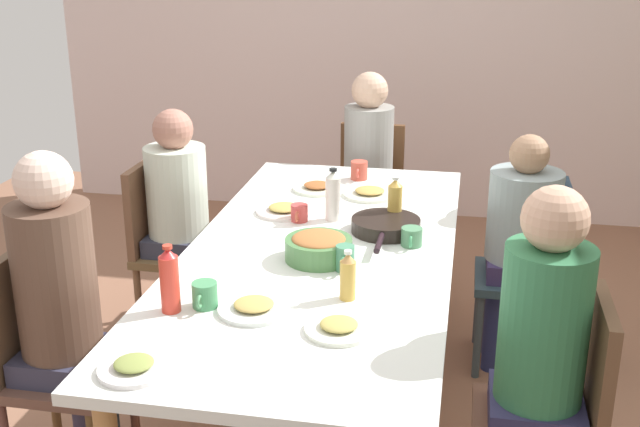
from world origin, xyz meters
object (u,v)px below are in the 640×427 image
at_px(dining_table, 320,264).
at_px(person_0, 520,229).
at_px(plate_3, 370,193).
at_px(person_2, 180,204).
at_px(cup_0, 205,295).
at_px(person_1, 368,159).
at_px(plate_0, 284,210).
at_px(chair_1, 369,191).
at_px(person_4, 60,296).
at_px(chair_0, 537,266).
at_px(bottle_1, 333,196).
at_px(plate_4, 134,367).
at_px(cup_1, 299,213).
at_px(serving_pan, 386,226).
at_px(chair_4, 45,356).
at_px(chair_2, 165,240).
at_px(chair_3, 561,409).
at_px(cup_3, 412,237).
at_px(plate_5, 339,328).
at_px(plate_2, 254,307).
at_px(bottle_2, 395,202).
at_px(plate_1, 317,188).
at_px(bowl_0, 319,247).
at_px(cup_2, 359,170).
at_px(bottle_0, 170,280).
at_px(bottle_3, 348,277).
at_px(cup_4, 345,258).
at_px(person_3, 539,341).

relative_size(dining_table, person_0, 2.10).
relative_size(person_0, plate_3, 4.41).
bearing_deg(person_2, cup_0, 24.18).
distance_m(person_1, plate_0, 1.12).
relative_size(chair_1, person_4, 0.70).
bearing_deg(chair_0, dining_table, -56.78).
height_order(dining_table, person_1, person_1).
bearing_deg(person_1, person_4, -21.55).
height_order(plate_0, bottle_1, bottle_1).
relative_size(plate_4, bottle_1, 0.89).
height_order(dining_table, cup_1, cup_1).
bearing_deg(person_2, serving_pan, 71.01).
height_order(person_1, chair_4, person_1).
distance_m(chair_0, chair_2, 1.82).
bearing_deg(plate_0, person_1, 167.50).
distance_m(plate_3, plate_4, 1.81).
distance_m(chair_3, cup_3, 0.94).
bearing_deg(plate_5, person_2, -141.70).
bearing_deg(plate_2, bottle_2, 158.27).
height_order(person_0, plate_1, person_0).
distance_m(chair_3, bowl_0, 1.06).
relative_size(chair_2, plate_4, 4.24).
bearing_deg(plate_0, person_0, 100.82).
xyz_separation_m(person_0, plate_2, (1.19, -0.93, 0.09)).
xyz_separation_m(chair_3, bowl_0, (-0.48, -0.89, 0.31)).
distance_m(dining_table, cup_2, 0.98).
bearing_deg(cup_3, chair_1, -166.28).
bearing_deg(chair_1, plate_1, -10.89).
distance_m(chair_0, chair_1, 1.34).
bearing_deg(chair_0, person_4, -55.44).
bearing_deg(cup_3, bottle_0, -45.06).
relative_size(plate_0, bottle_0, 1.07).
relative_size(plate_1, bottle_3, 1.32).
height_order(chair_3, plate_2, chair_3).
xyz_separation_m(chair_3, cup_2, (-1.57, -0.89, 0.30)).
xyz_separation_m(person_4, plate_1, (-1.35, 0.66, 0.02)).
relative_size(chair_4, cup_0, 7.34).
relative_size(dining_table, plate_0, 9.39).
bearing_deg(serving_pan, cup_4, -13.68).
height_order(chair_4, person_4, person_4).
bearing_deg(plate_0, person_3, 46.99).
height_order(cup_2, cup_3, cup_2).
height_order(chair_0, cup_4, chair_0).
relative_size(bowl_0, cup_2, 2.14).
height_order(person_0, person_3, person_3).
relative_size(chair_0, person_3, 0.71).
xyz_separation_m(chair_3, cup_0, (-0.00, -1.20, 0.30)).
distance_m(chair_2, cup_1, 0.87).
bearing_deg(plate_0, plate_2, 7.40).
bearing_deg(person_0, chair_4, -55.43).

